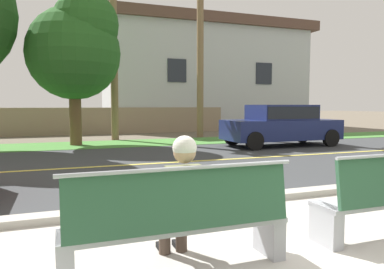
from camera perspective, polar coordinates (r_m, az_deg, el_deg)
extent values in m
plane|color=#665B4C|center=(10.98, -7.80, -3.40)|extent=(140.00, 140.00, 0.00)
cube|color=#B7B2A8|center=(4.11, 16.92, -17.30)|extent=(44.00, 3.60, 0.01)
cube|color=#ADA89E|center=(5.69, 4.79, -10.38)|extent=(44.00, 0.30, 0.11)
cube|color=#383A3D|center=(9.54, -5.84, -4.57)|extent=(52.00, 8.00, 0.01)
cube|color=#E0CC4C|center=(9.54, -5.84, -4.54)|extent=(48.00, 0.14, 0.01)
cube|color=#478438|center=(14.62, -10.95, -1.41)|extent=(48.00, 2.80, 0.02)
cube|color=#9EA0A8|center=(3.36, -19.34, -18.45)|extent=(0.14, 0.40, 0.45)
cube|color=#9EA0A8|center=(3.90, 11.99, -15.00)|extent=(0.14, 0.40, 0.45)
cube|color=#9EA0A8|center=(3.43, -2.35, -14.09)|extent=(2.10, 0.44, 0.05)
cube|color=#285138|center=(3.17, -1.27, -10.29)|extent=(2.01, 0.12, 0.52)
cylinder|color=#9EA0A8|center=(3.10, -1.22, -5.33)|extent=(2.10, 0.04, 0.04)
cube|color=#9EA0A8|center=(4.30, 20.29, -13.28)|extent=(0.14, 0.40, 0.45)
cylinder|color=#47382D|center=(3.58, -3.51, -11.89)|extent=(0.15, 0.42, 0.15)
cylinder|color=#47382D|center=(3.63, -0.73, -11.63)|extent=(0.15, 0.42, 0.15)
cylinder|color=#47382D|center=(3.84, -4.33, -15.34)|extent=(0.12, 0.12, 0.43)
cube|color=black|center=(3.98, -4.64, -17.40)|extent=(0.09, 0.24, 0.07)
cylinder|color=#47382D|center=(3.89, -1.69, -15.07)|extent=(0.12, 0.12, 0.43)
cube|color=black|center=(4.03, -2.06, -17.11)|extent=(0.09, 0.24, 0.07)
cube|color=#6B7047|center=(3.38, -1.10, -9.37)|extent=(0.34, 0.20, 0.52)
cylinder|color=#6B7047|center=(3.33, -4.76, -9.24)|extent=(0.09, 0.09, 0.46)
cylinder|color=#6B7047|center=(3.46, 2.19, -8.67)|extent=(0.09, 0.09, 0.46)
sphere|color=tan|center=(3.31, -1.16, -2.77)|extent=(0.21, 0.21, 0.21)
sphere|color=beige|center=(3.31, -1.17, -2.09)|extent=(0.22, 0.22, 0.22)
cube|color=navy|center=(13.94, 13.81, 0.78)|extent=(4.30, 1.76, 0.72)
cube|color=navy|center=(13.91, 13.86, 3.32)|extent=(2.24, 1.58, 0.60)
cube|color=black|center=(13.91, 13.86, 3.41)|extent=(2.15, 1.62, 0.43)
cylinder|color=black|center=(14.28, 21.02, -0.52)|extent=(0.64, 0.18, 0.64)
cylinder|color=black|center=(15.57, 16.94, -0.01)|extent=(0.64, 0.18, 0.64)
cylinder|color=black|center=(12.41, 9.83, -1.01)|extent=(0.64, 0.18, 0.64)
cylinder|color=black|center=(13.88, 6.35, -0.38)|extent=(0.64, 0.18, 0.64)
cylinder|color=brown|center=(14.45, -17.86, 2.65)|extent=(0.44, 0.44, 2.16)
sphere|color=#23561E|center=(14.57, -18.09, 12.04)|extent=(3.46, 3.46, 3.46)
sphere|color=#23561E|center=(14.52, -16.38, 16.27)|extent=(2.42, 2.42, 2.42)
cylinder|color=brown|center=(17.63, 1.30, 14.77)|extent=(0.32, 0.32, 9.25)
cylinder|color=brown|center=(16.37, -12.19, 12.37)|extent=(0.32, 0.32, 7.51)
cube|color=gray|center=(19.76, -13.08, 2.12)|extent=(13.00, 0.36, 1.40)
cube|color=#B7BCC1|center=(24.60, 1.58, 8.42)|extent=(12.47, 6.40, 6.30)
cube|color=brown|center=(25.07, 1.60, 16.31)|extent=(13.47, 6.91, 0.60)
cube|color=#232833|center=(20.64, -2.38, 10.02)|extent=(1.10, 0.06, 1.30)
cube|color=#232833|center=(22.99, 11.24, 9.39)|extent=(1.10, 0.06, 1.30)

